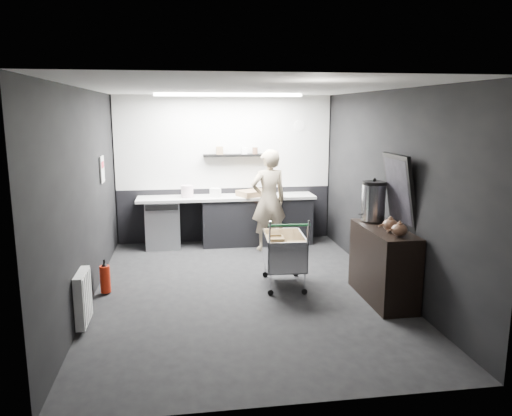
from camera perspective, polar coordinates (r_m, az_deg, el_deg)
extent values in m
plane|color=black|center=(6.93, -1.42, -9.37)|extent=(5.50, 5.50, 0.00)
plane|color=silver|center=(6.50, -1.53, 13.53)|extent=(5.50, 5.50, 0.00)
plane|color=black|center=(9.29, -3.59, 4.44)|extent=(5.50, 0.00, 5.50)
plane|color=black|center=(3.93, 3.55, -4.78)|extent=(5.50, 0.00, 5.50)
plane|color=black|center=(6.64, -18.86, 1.19)|extent=(0.00, 5.50, 5.50)
plane|color=black|center=(7.11, 14.75, 2.04)|extent=(0.00, 5.50, 5.50)
cube|color=silver|center=(9.23, -3.62, 7.51)|extent=(3.95, 0.02, 1.70)
cube|color=black|center=(9.41, -3.52, -0.72)|extent=(3.95, 0.02, 1.00)
cube|color=black|center=(9.16, -2.29, 6.05)|extent=(1.20, 0.22, 0.04)
cylinder|color=white|center=(9.43, 4.98, 9.39)|extent=(0.20, 0.03, 0.20)
cube|color=silver|center=(7.88, -17.18, 4.24)|extent=(0.02, 0.30, 0.40)
cube|color=red|center=(7.87, -17.17, 4.74)|extent=(0.02, 0.22, 0.10)
cube|color=white|center=(6.03, -19.18, -9.67)|extent=(0.10, 0.50, 0.60)
cube|color=white|center=(8.34, -3.14, 12.77)|extent=(2.40, 0.20, 0.04)
cube|color=black|center=(9.19, 0.08, -1.47)|extent=(2.00, 0.56, 0.85)
cube|color=silver|center=(9.03, -3.37, 1.21)|extent=(3.20, 0.60, 0.05)
cube|color=#9EA0A5|center=(9.09, -10.57, -1.79)|extent=(0.60, 0.58, 0.85)
cube|color=black|center=(8.73, -10.72, 0.04)|extent=(0.56, 0.02, 0.10)
imported|color=beige|center=(8.68, 1.46, 0.89)|extent=(0.72, 0.55, 1.77)
cube|color=silver|center=(7.03, 3.21, -6.47)|extent=(0.60, 0.87, 0.02)
cube|color=silver|center=(6.93, 1.13, -4.93)|extent=(0.08, 0.83, 0.44)
cube|color=silver|center=(7.03, 5.30, -4.73)|extent=(0.08, 0.83, 0.44)
cube|color=silver|center=(6.59, 3.95, -5.78)|extent=(0.54, 0.06, 0.44)
cube|color=silver|center=(7.36, 2.59, -3.98)|extent=(0.54, 0.06, 0.44)
cylinder|color=silver|center=(6.69, 1.93, -8.64)|extent=(0.02, 0.02, 0.29)
cylinder|color=silver|center=(6.78, 5.76, -8.41)|extent=(0.02, 0.02, 0.29)
cylinder|color=silver|center=(7.39, 0.86, -6.71)|extent=(0.02, 0.02, 0.29)
cylinder|color=silver|center=(7.47, 4.34, -6.53)|extent=(0.02, 0.02, 0.29)
cylinder|color=#268C43|center=(6.42, 4.13, -1.97)|extent=(0.54, 0.07, 0.03)
cube|color=brown|center=(7.05, 2.13, -4.77)|extent=(0.26, 0.31, 0.37)
cube|color=brown|center=(6.90, 4.54, -5.31)|extent=(0.23, 0.29, 0.33)
cylinder|color=black|center=(6.73, 1.92, -9.66)|extent=(0.08, 0.04, 0.08)
cylinder|color=black|center=(7.43, 0.86, -7.64)|extent=(0.08, 0.04, 0.08)
cylinder|color=black|center=(6.82, 5.74, -9.41)|extent=(0.08, 0.04, 0.08)
cylinder|color=black|center=(7.51, 4.33, -7.45)|extent=(0.08, 0.04, 0.08)
cube|color=black|center=(6.68, 14.32, -6.24)|extent=(0.47, 1.26, 0.95)
cylinder|color=silver|center=(6.88, 13.26, 0.64)|extent=(0.32, 0.32, 0.48)
cylinder|color=black|center=(6.84, 13.36, 2.80)|extent=(0.32, 0.32, 0.04)
sphere|color=black|center=(6.84, 13.38, 3.15)|extent=(0.05, 0.05, 0.05)
ellipsoid|color=brown|center=(6.40, 15.10, -1.87)|extent=(0.19, 0.19, 0.15)
ellipsoid|color=brown|center=(6.17, 16.07, -2.41)|extent=(0.19, 0.19, 0.15)
cube|color=black|center=(6.59, 16.11, 1.90)|extent=(0.21, 0.74, 0.94)
cube|color=black|center=(6.58, 15.91, 1.90)|extent=(0.15, 0.63, 0.81)
cylinder|color=#B1200B|center=(7.04, -16.85, -7.78)|extent=(0.14, 0.14, 0.37)
cone|color=black|center=(6.97, -16.94, -6.18)|extent=(0.09, 0.09, 0.05)
cylinder|color=black|center=(6.96, -16.96, -5.89)|extent=(0.03, 0.03, 0.05)
cube|color=olive|center=(9.03, -0.35, 1.71)|extent=(0.62, 0.56, 0.10)
cylinder|color=silver|center=(8.98, -7.87, 1.91)|extent=(0.21, 0.21, 0.21)
cube|color=white|center=(8.95, -4.66, 1.77)|extent=(0.21, 0.19, 0.16)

